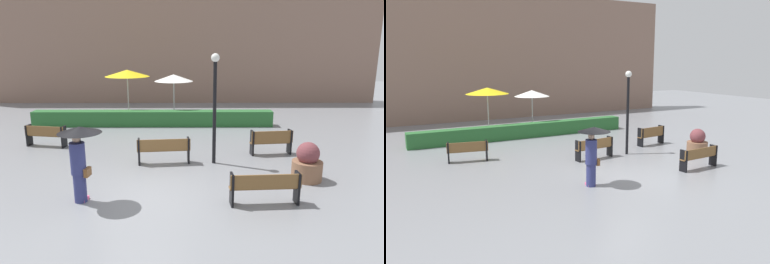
# 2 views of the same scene
# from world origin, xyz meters

# --- Properties ---
(ground_plane) EXTENTS (60.00, 60.00, 0.00)m
(ground_plane) POSITION_xyz_m (0.00, 0.00, 0.00)
(ground_plane) COLOR gray
(bench_mid_center) EXTENTS (1.80, 0.53, 0.87)m
(bench_mid_center) POSITION_xyz_m (0.49, 2.65, 0.52)
(bench_mid_center) COLOR brown
(bench_mid_center) RESTS_ON ground
(bench_far_left) EXTENTS (1.65, 0.64, 0.84)m
(bench_far_left) POSITION_xyz_m (-4.30, 4.75, 0.49)
(bench_far_left) COLOR brown
(bench_far_left) RESTS_ON ground
(bench_far_right) EXTENTS (1.56, 0.53, 0.90)m
(bench_far_right) POSITION_xyz_m (4.32, 3.66, 0.52)
(bench_far_right) COLOR brown
(bench_far_right) RESTS_ON ground
(bench_near_right) EXTENTS (1.79, 0.44, 0.83)m
(bench_near_right) POSITION_xyz_m (3.24, -0.52, 0.50)
(bench_near_right) COLOR brown
(bench_near_right) RESTS_ON ground
(pedestrian_with_umbrella) EXTENTS (1.08, 1.08, 1.98)m
(pedestrian_with_umbrella) POSITION_xyz_m (-1.38, -0.31, 1.34)
(pedestrian_with_umbrella) COLOR navy
(pedestrian_with_umbrella) RESTS_ON ground
(planter_pot) EXTENTS (0.89, 0.89, 1.16)m
(planter_pot) POSITION_xyz_m (4.83, 1.16, 0.50)
(planter_pot) COLOR brown
(planter_pot) RESTS_ON ground
(lamp_post) EXTENTS (0.28, 0.28, 3.65)m
(lamp_post) POSITION_xyz_m (2.18, 2.71, 2.26)
(lamp_post) COLOR black
(lamp_post) RESTS_ON ground
(patio_umbrella_yellow) EXTENTS (2.34, 2.34, 2.62)m
(patio_umbrella_yellow) POSITION_xyz_m (-1.93, 10.11, 2.44)
(patio_umbrella_yellow) COLOR silver
(patio_umbrella_yellow) RESTS_ON ground
(patio_umbrella_white) EXTENTS (2.00, 2.00, 2.41)m
(patio_umbrella_white) POSITION_xyz_m (0.53, 9.73, 2.23)
(patio_umbrella_white) COLOR silver
(patio_umbrella_white) RESTS_ON ground
(hedge_strip) EXTENTS (11.73, 0.70, 0.75)m
(hedge_strip) POSITION_xyz_m (-0.46, 8.40, 0.37)
(hedge_strip) COLOR #28602D
(hedge_strip) RESTS_ON ground
(building_facade) EXTENTS (28.00, 1.20, 8.72)m
(building_facade) POSITION_xyz_m (0.00, 16.00, 4.36)
(building_facade) COLOR #846656
(building_facade) RESTS_ON ground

